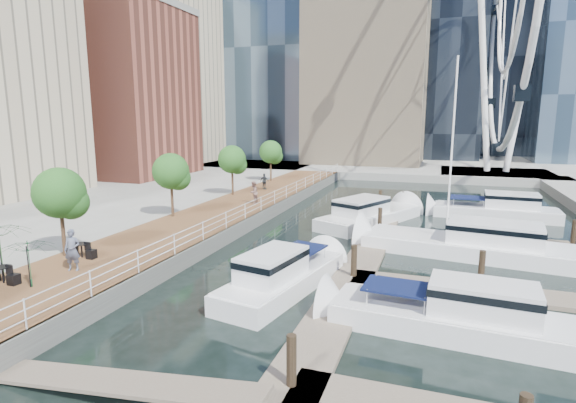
# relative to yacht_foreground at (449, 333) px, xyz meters

# --- Properties ---
(ground) EXTENTS (520.00, 520.00, 0.00)m
(ground) POSITION_rel_yacht_foreground_xyz_m (-7.53, -3.41, 0.00)
(ground) COLOR black
(ground) RESTS_ON ground
(boardwalk) EXTENTS (6.00, 60.00, 1.00)m
(boardwalk) POSITION_rel_yacht_foreground_xyz_m (-16.53, 11.59, 0.50)
(boardwalk) COLOR brown
(boardwalk) RESTS_ON ground
(seawall) EXTENTS (0.25, 60.00, 1.00)m
(seawall) POSITION_rel_yacht_foreground_xyz_m (-13.53, 11.59, 0.50)
(seawall) COLOR #595954
(seawall) RESTS_ON ground
(land_far) EXTENTS (200.00, 114.00, 1.00)m
(land_far) POSITION_rel_yacht_foreground_xyz_m (-7.53, 98.59, 0.50)
(land_far) COLOR gray
(land_far) RESTS_ON ground
(pier) EXTENTS (14.00, 12.00, 1.00)m
(pier) POSITION_rel_yacht_foreground_xyz_m (6.47, 48.59, 0.50)
(pier) COLOR gray
(pier) RESTS_ON ground
(railing) EXTENTS (0.10, 60.00, 1.05)m
(railing) POSITION_rel_yacht_foreground_xyz_m (-13.63, 11.59, 1.52)
(railing) COLOR white
(railing) RESTS_ON boardwalk
(floating_docks) EXTENTS (16.00, 34.00, 2.60)m
(floating_docks) POSITION_rel_yacht_foreground_xyz_m (0.44, 6.57, 0.49)
(floating_docks) COLOR #6D6051
(floating_docks) RESTS_ON ground
(midrise_condos) EXTENTS (19.00, 67.00, 28.00)m
(midrise_condos) POSITION_rel_yacht_foreground_xyz_m (-41.09, 23.41, 13.42)
(midrise_condos) COLOR #BCAD8E
(midrise_condos) RESTS_ON ground
(street_trees) EXTENTS (2.60, 42.60, 4.60)m
(street_trees) POSITION_rel_yacht_foreground_xyz_m (-18.93, 10.59, 4.29)
(street_trees) COLOR #3F2B1C
(street_trees) RESTS_ON ground
(yacht_foreground) EXTENTS (9.93, 3.34, 2.15)m
(yacht_foreground) POSITION_rel_yacht_foreground_xyz_m (0.00, 0.00, 0.00)
(yacht_foreground) COLOR silver
(yacht_foreground) RESTS_ON ground
(pedestrian_near) EXTENTS (0.84, 0.70, 1.97)m
(pedestrian_near) POSITION_rel_yacht_foreground_xyz_m (-16.71, -1.12, 1.99)
(pedestrian_near) COLOR #4D5367
(pedestrian_near) RESTS_ON boardwalk
(pedestrian_mid) EXTENTS (0.78, 0.97, 1.89)m
(pedestrian_mid) POSITION_rel_yacht_foreground_xyz_m (-15.33, 17.13, 1.94)
(pedestrian_mid) COLOR #83625A
(pedestrian_mid) RESTS_ON boardwalk
(pedestrian_far) EXTENTS (1.00, 0.55, 1.61)m
(pedestrian_far) POSITION_rel_yacht_foreground_xyz_m (-17.31, 24.54, 1.81)
(pedestrian_far) COLOR #31363E
(pedestrian_far) RESTS_ON boardwalk
(moored_yachts) EXTENTS (21.94, 39.39, 11.50)m
(moored_yachts) POSITION_rel_yacht_foreground_xyz_m (1.36, 10.23, 0.00)
(moored_yachts) COLOR white
(moored_yachts) RESTS_ON ground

